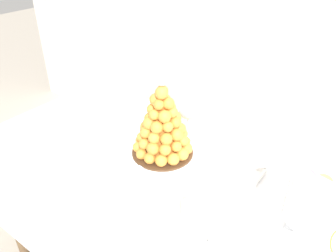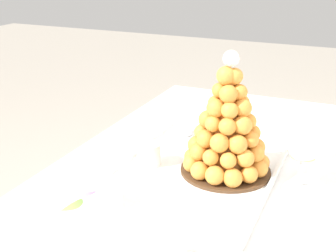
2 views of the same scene
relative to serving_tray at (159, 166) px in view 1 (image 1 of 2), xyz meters
The scene contains 9 objects.
buffet_table 0.16m from the serving_tray, ahead, with size 1.73×0.77×0.76m.
serving_tray is the anchor object (origin of this frame).
croquembouche 0.15m from the serving_tray, 118.58° to the left, with size 0.23×0.23×0.31m.
dessert_cup_left 0.26m from the serving_tray, 151.42° to the right, with size 0.05×0.05×0.05m.
dessert_cup_mid_left 0.13m from the serving_tray, 89.34° to the right, with size 0.06×0.06×0.06m.
dessert_cup_centre 0.27m from the serving_tray, 30.92° to the right, with size 0.06×0.06×0.05m.
creme_brulee_ramekin 0.22m from the serving_tray, behind, with size 0.08×0.08×0.03m.
macaron_goblet 0.52m from the serving_tray, ahead, with size 0.13×0.13×0.22m.
wine_glass 0.28m from the serving_tray, 100.54° to the left, with size 0.08×0.08×0.16m.
Camera 1 is at (0.47, -0.75, 1.51)m, focal length 35.92 mm.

